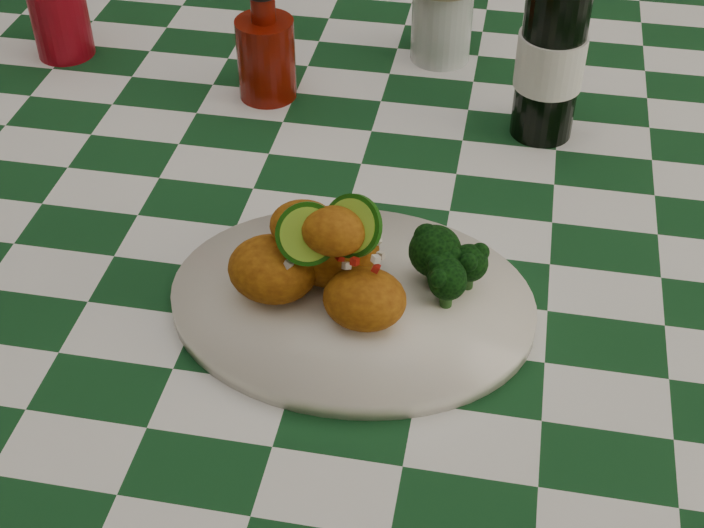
% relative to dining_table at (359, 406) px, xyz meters
% --- Properties ---
extents(dining_table, '(1.66, 1.06, 0.79)m').
position_rel_dining_table_xyz_m(dining_table, '(0.00, 0.00, 0.00)').
color(dining_table, '#113D1B').
rests_on(dining_table, ground).
extents(plate, '(0.33, 0.26, 0.02)m').
position_rel_dining_table_xyz_m(plate, '(0.03, -0.23, 0.40)').
color(plate, white).
rests_on(plate, dining_table).
extents(fried_chicken_pile, '(0.15, 0.11, 0.10)m').
position_rel_dining_table_xyz_m(fried_chicken_pile, '(0.02, -0.23, 0.46)').
color(fried_chicken_pile, '#AA6310').
rests_on(fried_chicken_pile, plate).
extents(broccoli_side, '(0.07, 0.07, 0.05)m').
position_rel_dining_table_xyz_m(broccoli_side, '(0.12, -0.21, 0.44)').
color(broccoli_side, black).
rests_on(broccoli_side, plate).
extents(red_tumbler, '(0.09, 0.09, 0.12)m').
position_rel_dining_table_xyz_m(red_tumbler, '(-0.41, 0.17, 0.45)').
color(red_tumbler, maroon).
rests_on(red_tumbler, dining_table).
extents(ketchup_bottle, '(0.07, 0.07, 0.14)m').
position_rel_dining_table_xyz_m(ketchup_bottle, '(-0.13, 0.12, 0.46)').
color(ketchup_bottle, '#630E04').
rests_on(ketchup_bottle, dining_table).
extents(mason_jar, '(0.10, 0.10, 0.11)m').
position_rel_dining_table_xyz_m(mason_jar, '(0.06, 0.25, 0.45)').
color(mason_jar, '#B2BCBA').
rests_on(mason_jar, dining_table).
extents(beer_bottle, '(0.09, 0.09, 0.25)m').
position_rel_dining_table_xyz_m(beer_bottle, '(0.19, 0.10, 0.52)').
color(beer_bottle, black).
rests_on(beer_bottle, dining_table).
extents(wooden_chair_left, '(0.54, 0.56, 0.95)m').
position_rel_dining_table_xyz_m(wooden_chair_left, '(-0.24, 0.70, 0.08)').
color(wooden_chair_left, '#472814').
rests_on(wooden_chair_left, ground).
extents(wooden_chair_right, '(0.46, 0.47, 0.81)m').
position_rel_dining_table_xyz_m(wooden_chair_right, '(0.24, 0.74, 0.01)').
color(wooden_chair_right, '#472814').
rests_on(wooden_chair_right, ground).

